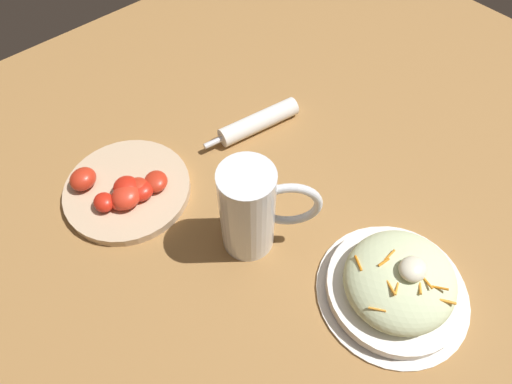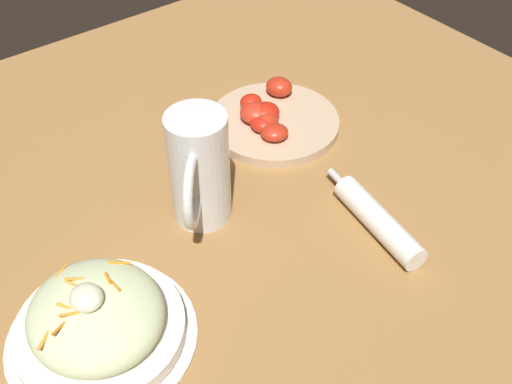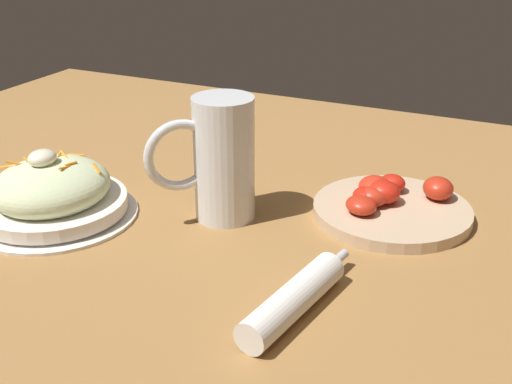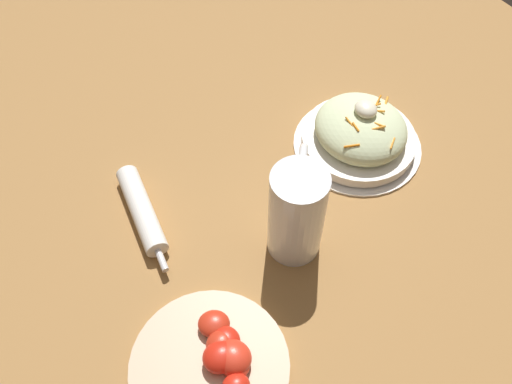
% 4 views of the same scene
% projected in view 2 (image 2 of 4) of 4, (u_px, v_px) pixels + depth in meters
% --- Properties ---
extents(ground_plane, '(1.43, 1.43, 0.00)m').
position_uv_depth(ground_plane, '(255.00, 288.00, 0.77)').
color(ground_plane, '#9E703D').
extents(salad_plate, '(0.22, 0.22, 0.10)m').
position_uv_depth(salad_plate, '(98.00, 322.00, 0.70)').
color(salad_plate, white).
rests_on(salad_plate, ground_plane).
extents(beer_mug, '(0.12, 0.11, 0.16)m').
position_uv_depth(beer_mug, '(199.00, 174.00, 0.81)').
color(beer_mug, white).
rests_on(beer_mug, ground_plane).
extents(napkin_roll, '(0.20, 0.06, 0.03)m').
position_uv_depth(napkin_roll, '(378.00, 220.00, 0.83)').
color(napkin_roll, white).
rests_on(napkin_roll, ground_plane).
extents(tomato_plate, '(0.21, 0.21, 0.05)m').
position_uv_depth(tomato_plate, '(271.00, 119.00, 1.00)').
color(tomato_plate, '#D1B28E').
rests_on(tomato_plate, ground_plane).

